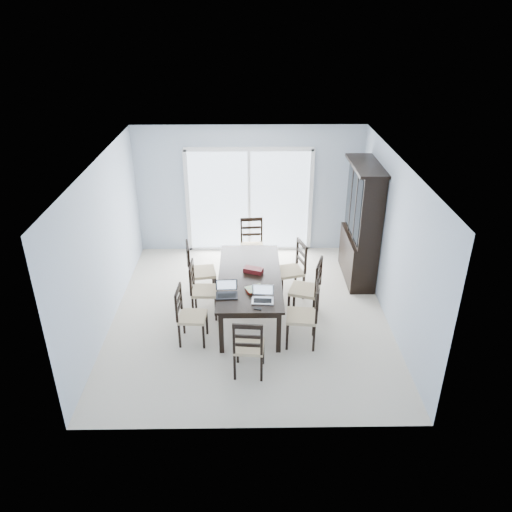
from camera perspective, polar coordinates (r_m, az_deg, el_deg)
The scene contains 24 objects.
floor at distance 8.39m, azimuth -0.70°, elevation -6.66°, with size 5.00×5.00×0.00m, color beige.
ceiling at distance 7.28m, azimuth -0.82°, elevation 10.62°, with size 5.00×5.00×0.00m, color white.
back_wall at distance 10.06m, azimuth -0.79°, elevation 7.54°, with size 4.50×0.02×2.60m, color #AAB9CB.
wall_left at distance 8.07m, azimuth -16.95°, elevation 1.20°, with size 0.02×5.00×2.60m, color #AAB9CB.
wall_right at distance 8.07m, azimuth 15.44°, elevation 1.41°, with size 0.02×5.00×2.60m, color #AAB9CB.
balcony at distance 11.49m, azimuth -0.76°, elevation 2.85°, with size 4.50×2.00×0.10m, color gray.
railing at distance 12.20m, azimuth -0.79°, elevation 7.35°, with size 4.50×0.06×1.10m, color #99999E.
dining_table at distance 8.04m, azimuth -0.73°, elevation -2.67°, with size 1.00×2.20×0.75m.
china_hutch at distance 9.21m, azimuth 11.95°, elevation 3.50°, with size 0.50×1.38×2.20m.
sliding_door at distance 10.11m, azimuth -0.79°, elevation 6.35°, with size 2.52×0.05×2.18m.
chair_left_near at distance 7.56m, azimuth -7.99°, elevation -6.07°, with size 0.44×0.42×1.07m.
chair_left_mid at distance 8.15m, azimuth -6.56°, elevation -3.19°, with size 0.43×0.42×1.09m.
chair_left_far at distance 8.61m, azimuth -6.91°, elevation -1.05°, with size 0.53×0.52×1.20m.
chair_right_near at distance 7.44m, azimuth 6.02°, elevation -6.00°, with size 0.50×0.48×1.17m.
chair_right_mid at distance 8.06m, azimuth 6.30°, elevation -3.08°, with size 0.58×0.57×1.20m.
chair_right_far at distance 8.66m, azimuth 4.47°, elevation -0.83°, with size 0.55×0.54×1.17m.
chair_end_near at distance 6.81m, azimuth -0.86°, elevation -9.85°, with size 0.44×0.45×1.08m.
chair_end_far at distance 9.57m, azimuth -0.47°, elevation 2.01°, with size 0.46×0.48×1.15m.
laptop_dark at distance 7.43m, azimuth -3.38°, elevation -4.25°, with size 0.33×0.24×0.22m.
laptop_silver at distance 7.30m, azimuth 0.77°, elevation -4.83°, with size 0.33×0.24×0.22m.
book_stack at distance 7.57m, azimuth -0.17°, elevation -3.83°, with size 0.33×0.30×0.04m.
cell_phone at distance 7.14m, azimuth 0.20°, elevation -6.06°, with size 0.11×0.05×0.01m, color black.
game_box at distance 8.07m, azimuth -0.30°, elevation -1.63°, with size 0.31×0.15×0.08m, color #4E0F13.
hot_tub at distance 11.20m, azimuth -5.23°, elevation 4.81°, with size 1.76×1.58×0.88m.
Camera 1 is at (0.00, -6.99, 4.65)m, focal length 35.00 mm.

